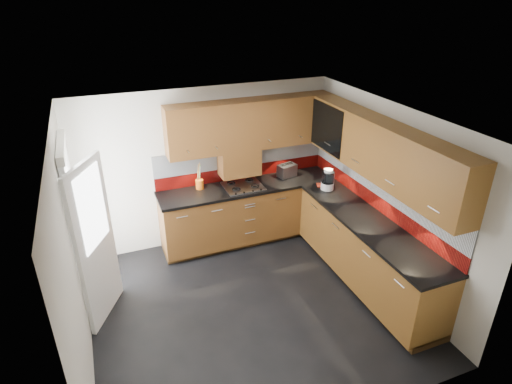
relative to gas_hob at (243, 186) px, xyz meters
name	(u,v)px	position (x,y,z in m)	size (l,w,h in m)	color
room	(250,201)	(-0.45, -1.47, 0.54)	(4.00, 3.80, 2.64)	black
base_cabinets	(302,232)	(0.62, -0.75, -0.52)	(2.70, 3.20, 0.95)	brown
countertop	(303,203)	(0.60, -0.77, -0.03)	(2.72, 3.22, 0.04)	black
backsplash	(311,176)	(0.83, -0.54, 0.26)	(2.70, 3.20, 0.54)	maroon
upper_cabinets	(315,137)	(0.78, -0.69, 0.88)	(2.50, 3.20, 0.72)	brown
extractor_hood	(239,162)	(0.00, 0.17, 0.33)	(0.60, 0.33, 0.40)	brown
glass_cabinet	(336,125)	(1.26, -0.40, 0.91)	(0.32, 0.80, 0.66)	black
back_door	(85,234)	(-2.23, -0.72, 0.08)	(0.42, 1.19, 2.04)	white
gas_hob	(243,186)	(0.00, 0.00, 0.00)	(0.56, 0.50, 0.04)	silver
utensil_pot	(200,183)	(-0.62, 0.18, 0.08)	(0.11, 0.11, 0.41)	#D06213
toaster	(287,170)	(0.77, 0.12, 0.08)	(0.32, 0.24, 0.21)	silver
food_processor	(328,180)	(1.13, -0.52, 0.13)	(0.19, 0.19, 0.32)	white
paper_towel	(330,180)	(1.20, -0.49, 0.10)	(0.11, 0.11, 0.22)	white
orange_cloth	(322,185)	(1.11, -0.39, -0.01)	(0.14, 0.12, 0.02)	red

